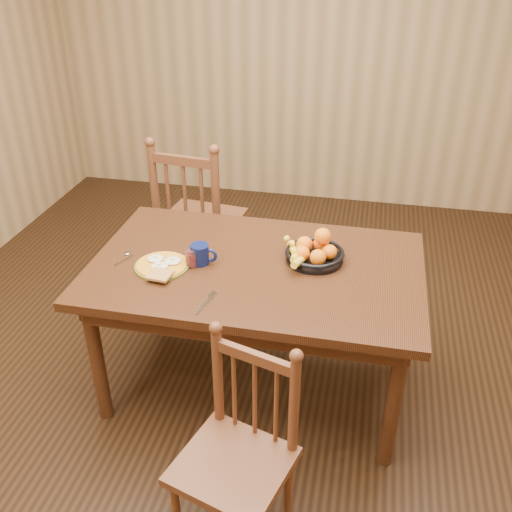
% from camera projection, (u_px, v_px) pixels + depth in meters
% --- Properties ---
extents(room, '(4.52, 5.02, 2.72)m').
position_uv_depth(room, '(256.00, 146.00, 2.46)').
color(room, black).
rests_on(room, ground).
extents(dining_table, '(1.60, 1.00, 0.75)m').
position_uv_depth(dining_table, '(256.00, 280.00, 2.81)').
color(dining_table, black).
rests_on(dining_table, ground).
extents(chair_far, '(0.54, 0.52, 1.08)m').
position_uv_depth(chair_far, '(198.00, 220.00, 3.66)').
color(chair_far, '#4F2C17').
rests_on(chair_far, ground).
extents(chair_near, '(0.50, 0.48, 0.89)m').
position_uv_depth(chair_near, '(238.00, 455.00, 2.17)').
color(chair_near, '#4F2C17').
rests_on(chair_near, ground).
extents(breakfast_plate, '(0.26, 0.29, 0.04)m').
position_uv_depth(breakfast_plate, '(162.00, 265.00, 2.73)').
color(breakfast_plate, '#59601E').
rests_on(breakfast_plate, dining_table).
extents(fork, '(0.05, 0.18, 0.00)m').
position_uv_depth(fork, '(207.00, 301.00, 2.49)').
color(fork, silver).
rests_on(fork, dining_table).
extents(spoon, '(0.06, 0.15, 0.01)m').
position_uv_depth(spoon, '(126.00, 255.00, 2.83)').
color(spoon, silver).
rests_on(spoon, dining_table).
extents(coffee_mug, '(0.13, 0.09, 0.10)m').
position_uv_depth(coffee_mug, '(201.00, 254.00, 2.75)').
color(coffee_mug, '#0A133B').
rests_on(coffee_mug, dining_table).
extents(juice_glass, '(0.06, 0.06, 0.09)m').
position_uv_depth(juice_glass, '(191.00, 258.00, 2.73)').
color(juice_glass, silver).
rests_on(juice_glass, dining_table).
extents(fruit_bowl, '(0.32, 0.32, 0.17)m').
position_uv_depth(fruit_bowl, '(314.00, 252.00, 2.78)').
color(fruit_bowl, black).
rests_on(fruit_bowl, dining_table).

